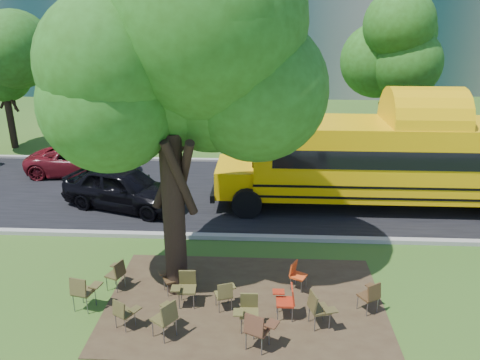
# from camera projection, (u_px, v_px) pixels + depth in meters

# --- Properties ---
(ground) EXTENTS (160.00, 160.00, 0.00)m
(ground) POSITION_uv_depth(u_px,v_px,m) (209.00, 290.00, 12.48)
(ground) COLOR #2C581B
(ground) RESTS_ON ground
(dirt_patch) EXTENTS (7.00, 4.50, 0.03)m
(dirt_patch) POSITION_uv_depth(u_px,v_px,m) (245.00, 302.00, 11.96)
(dirt_patch) COLOR #382819
(dirt_patch) RESTS_ON ground
(asphalt_road) EXTENTS (80.00, 8.00, 0.04)m
(asphalt_road) POSITION_uv_depth(u_px,v_px,m) (228.00, 193.00, 19.03)
(asphalt_road) COLOR black
(asphalt_road) RESTS_ON ground
(kerb_near) EXTENTS (80.00, 0.25, 0.14)m
(kerb_near) POSITION_uv_depth(u_px,v_px,m) (219.00, 237.00, 15.27)
(kerb_near) COLOR gray
(kerb_near) RESTS_ON ground
(kerb_far) EXTENTS (80.00, 0.25, 0.14)m
(kerb_far) POSITION_uv_depth(u_px,v_px,m) (235.00, 161.00, 22.86)
(kerb_far) COLOR gray
(kerb_far) RESTS_ON ground
(bg_tree_0) EXTENTS (5.20, 5.20, 7.18)m
(bg_tree_0) POSITION_uv_depth(u_px,v_px,m) (0.00, 61.00, 23.66)
(bg_tree_0) COLOR black
(bg_tree_0) RESTS_ON ground
(bg_tree_2) EXTENTS (4.80, 4.80, 6.62)m
(bg_tree_2) POSITION_uv_depth(u_px,v_px,m) (151.00, 62.00, 26.26)
(bg_tree_2) COLOR black
(bg_tree_2) RESTS_ON ground
(bg_tree_3) EXTENTS (5.60, 5.60, 7.84)m
(bg_tree_3) POSITION_uv_depth(u_px,v_px,m) (397.00, 51.00, 23.47)
(bg_tree_3) COLOR black
(bg_tree_3) RESTS_ON ground
(main_tree) EXTENTS (7.20, 7.20, 9.00)m
(main_tree) POSITION_uv_depth(u_px,v_px,m) (167.00, 87.00, 10.64)
(main_tree) COLOR black
(main_tree) RESTS_ON ground
(school_bus) EXTENTS (13.34, 3.04, 3.26)m
(school_bus) POSITION_uv_depth(u_px,v_px,m) (413.00, 159.00, 17.12)
(school_bus) COLOR #EDB107
(school_bus) RESTS_ON ground
(chair_0) EXTENTS (0.72, 0.56, 0.96)m
(chair_0) POSITION_uv_depth(u_px,v_px,m) (83.00, 289.00, 11.47)
(chair_0) COLOR #4D4321
(chair_0) RESTS_ON ground
(chair_1) EXTENTS (0.67, 0.53, 0.80)m
(chair_1) POSITION_uv_depth(u_px,v_px,m) (124.00, 311.00, 10.81)
(chair_1) COLOR #463F1E
(chair_1) RESTS_ON ground
(chair_2) EXTENTS (0.65, 0.82, 0.96)m
(chair_2) POSITION_uv_depth(u_px,v_px,m) (166.00, 315.00, 10.50)
(chair_2) COLOR #4D4721
(chair_2) RESTS_ON ground
(chair_3) EXTENTS (0.60, 0.56, 0.92)m
(chair_3) POSITION_uv_depth(u_px,v_px,m) (186.00, 285.00, 11.70)
(chair_3) COLOR #504A22
(chair_3) RESTS_ON ground
(chair_4) EXTENTS (0.80, 0.63, 0.97)m
(chair_4) POSITION_uv_depth(u_px,v_px,m) (258.00, 328.00, 10.10)
(chair_4) COLOR #4E2D1C
(chair_4) RESTS_ON ground
(chair_5) EXTENTS (0.58, 0.54, 0.89)m
(chair_5) POSITION_uv_depth(u_px,v_px,m) (248.00, 308.00, 10.82)
(chair_5) COLOR brown
(chair_5) RESTS_ON ground
(chair_6) EXTENTS (0.53, 0.58, 0.89)m
(chair_6) POSITION_uv_depth(u_px,v_px,m) (287.00, 298.00, 11.20)
(chair_6) COLOR #A22611
(chair_6) RESTS_ON ground
(chair_7) EXTENTS (0.68, 0.63, 0.93)m
(chair_7) POSITION_uv_depth(u_px,v_px,m) (318.00, 307.00, 10.84)
(chair_7) COLOR #483E1F
(chair_7) RESTS_ON ground
(chair_8) EXTENTS (0.54, 0.68, 0.85)m
(chair_8) POSITION_uv_depth(u_px,v_px,m) (117.00, 272.00, 12.37)
(chair_8) COLOR #463B1E
(chair_8) RESTS_ON ground
(chair_9) EXTENTS (0.65, 0.54, 0.80)m
(chair_9) POSITION_uv_depth(u_px,v_px,m) (173.00, 276.00, 12.25)
(chair_9) COLOR #412C17
(chair_9) RESTS_ON ground
(chair_10) EXTENTS (0.50, 0.63, 0.77)m
(chair_10) POSITION_uv_depth(u_px,v_px,m) (174.00, 268.00, 12.65)
(chair_10) COLOR #4A301A
(chair_10) RESTS_ON ground
(chair_11) EXTENTS (0.56, 0.62, 0.82)m
(chair_11) POSITION_uv_depth(u_px,v_px,m) (225.00, 293.00, 11.50)
(chair_11) COLOR brown
(chair_11) RESTS_ON ground
(chair_12) EXTENTS (0.52, 0.66, 0.79)m
(chair_12) POSITION_uv_depth(u_px,v_px,m) (297.00, 273.00, 12.36)
(chair_12) COLOR #DA4817
(chair_12) RESTS_ON ground
(chair_13) EXTENTS (0.58, 0.72, 0.87)m
(chair_13) POSITION_uv_depth(u_px,v_px,m) (371.00, 294.00, 11.40)
(chair_13) COLOR #472F19
(chair_13) RESTS_ON ground
(black_car) EXTENTS (5.00, 3.20, 1.59)m
(black_car) POSITION_uv_depth(u_px,v_px,m) (124.00, 188.00, 17.41)
(black_car) COLOR black
(black_car) RESTS_ON ground
(bg_car_red) EXTENTS (4.80, 2.26, 1.33)m
(bg_car_red) POSITION_uv_depth(u_px,v_px,m) (83.00, 160.00, 20.96)
(bg_car_red) COLOR #5D1017
(bg_car_red) RESTS_ON ground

